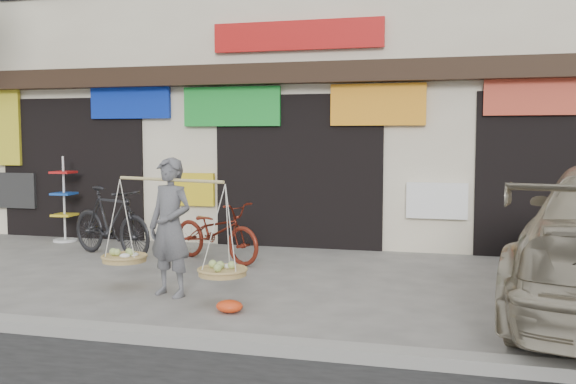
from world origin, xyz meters
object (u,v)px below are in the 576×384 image
(bike_2, at_px, (216,231))
(street_vendor, at_px, (170,232))
(bike_1, at_px, (111,222))
(display_rack, at_px, (64,207))

(bike_2, bearing_deg, street_vendor, -149.03)
(street_vendor, height_order, bike_1, street_vendor)
(street_vendor, distance_m, display_rack, 4.98)
(bike_2, xyz_separation_m, display_rack, (-3.45, 1.09, 0.17))
(street_vendor, distance_m, bike_2, 2.26)
(bike_1, xyz_separation_m, display_rack, (-1.63, 1.14, 0.07))
(street_vendor, bearing_deg, display_rack, 155.12)
(street_vendor, relative_size, display_rack, 1.30)
(street_vendor, relative_size, bike_2, 1.16)
(street_vendor, distance_m, bike_1, 3.01)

